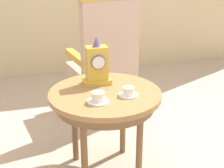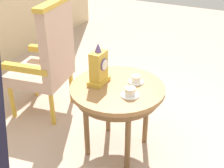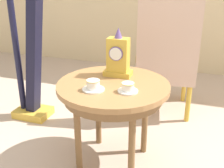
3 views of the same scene
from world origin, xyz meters
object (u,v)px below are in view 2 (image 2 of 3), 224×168
Objects in this scene: teacup_left at (130,92)px; mantel_clock at (99,68)px; side_table at (117,94)px; armchair at (48,58)px; teacup_right at (136,80)px.

mantel_clock is at bearing 77.82° from teacup_left.
mantel_clock is at bearing 96.32° from side_table.
armchair reaches higher than side_table.
teacup_right is 0.11× the size of armchair.
armchair reaches higher than mantel_clock.
teacup_right is 0.37× the size of mantel_clock.
teacup_left is at bearing -168.15° from teacup_right.
mantel_clock is at bearing 119.57° from teacup_right.
side_table is 5.37× the size of teacup_left.
teacup_left is 1.10× the size of teacup_right.
teacup_left is 1.04m from armchair.
side_table is at bearing 141.63° from teacup_right.
teacup_left is at bearing -119.37° from side_table.
mantel_clock is (-0.14, 0.25, 0.11)m from teacup_right.
side_table is 0.26m from mantel_clock.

